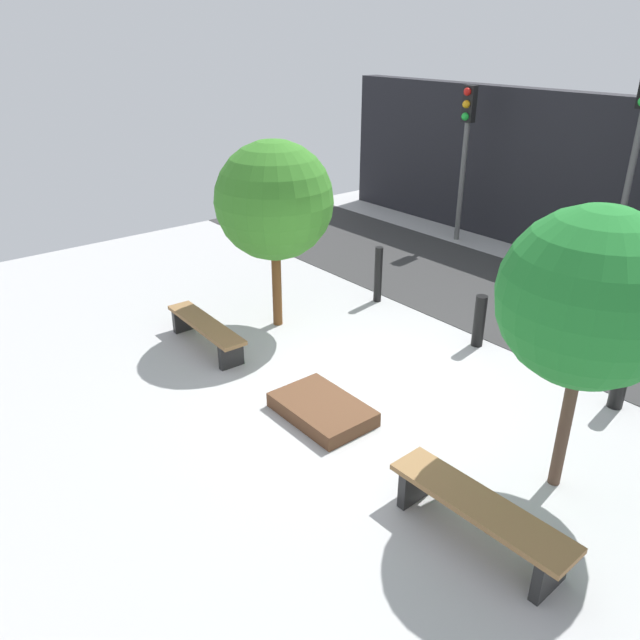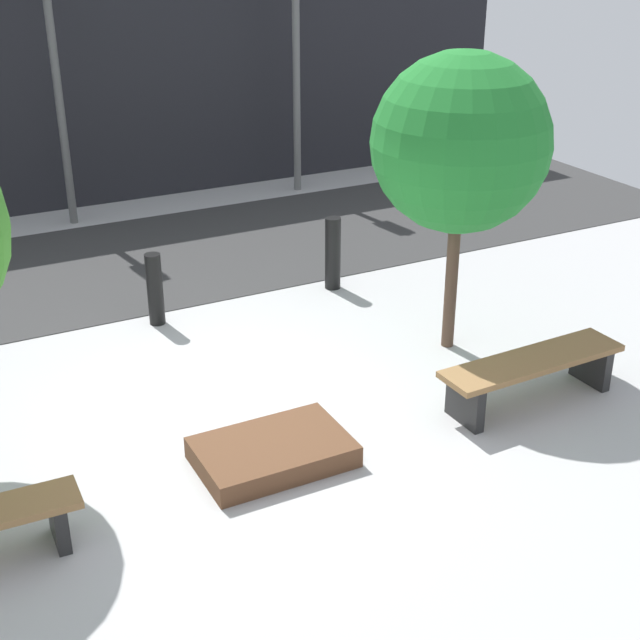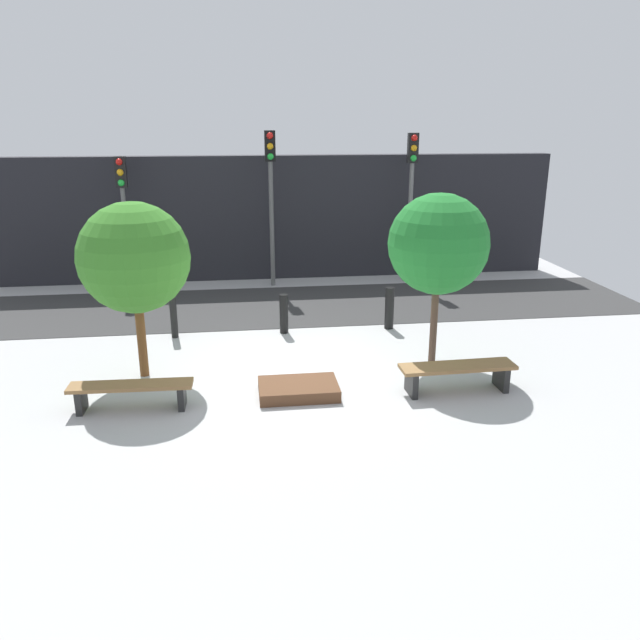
# 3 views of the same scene
# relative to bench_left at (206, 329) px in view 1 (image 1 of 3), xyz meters

# --- Properties ---
(ground_plane) EXTENTS (18.00, 18.00, 0.00)m
(ground_plane) POSITION_rel_bench_left_xyz_m (2.66, 1.02, -0.32)
(ground_plane) COLOR #AEAEAE
(road_strip) EXTENTS (18.00, 3.54, 0.01)m
(road_strip) POSITION_rel_bench_left_xyz_m (2.66, 5.42, -0.31)
(road_strip) COLOR #343434
(road_strip) RESTS_ON ground
(bench_left) EXTENTS (1.93, 0.44, 0.44)m
(bench_left) POSITION_rel_bench_left_xyz_m (0.00, 0.00, 0.00)
(bench_left) COLOR black
(bench_left) RESTS_ON ground
(bench_right) EXTENTS (1.96, 0.53, 0.48)m
(bench_right) POSITION_rel_bench_left_xyz_m (5.32, -0.00, 0.03)
(bench_right) COLOR black
(bench_right) RESTS_ON ground
(planter_bed) EXTENTS (1.31, 0.86, 0.20)m
(planter_bed) POSITION_rel_bench_left_xyz_m (2.66, 0.20, -0.22)
(planter_bed) COLOR brown
(planter_bed) RESTS_ON ground
(tree_behind_left_bench) EXTENTS (1.90, 1.90, 3.10)m
(tree_behind_left_bench) POSITION_rel_bench_left_xyz_m (0.00, 1.39, 1.83)
(tree_behind_left_bench) COLOR brown
(tree_behind_left_bench) RESTS_ON ground
(tree_behind_right_bench) EXTENTS (1.82, 1.82, 3.17)m
(tree_behind_right_bench) POSITION_rel_bench_left_xyz_m (5.32, 1.39, 1.93)
(tree_behind_right_bench) COLOR brown
(tree_behind_right_bench) RESTS_ON ground
(bollard_far_left) EXTENTS (0.15, 0.15, 1.05)m
(bollard_far_left) POSITION_rel_bench_left_xyz_m (0.35, 3.41, 0.20)
(bollard_far_left) COLOR black
(bollard_far_left) RESTS_ON ground
(bollard_left) EXTENTS (0.18, 0.18, 0.85)m
(bollard_left) POSITION_rel_bench_left_xyz_m (2.66, 3.41, 0.11)
(bollard_left) COLOR black
(bollard_left) RESTS_ON ground
(bollard_center) EXTENTS (0.20, 0.20, 0.93)m
(bollard_center) POSITION_rel_bench_left_xyz_m (4.97, 3.41, 0.14)
(bollard_center) COLOR black
(bollard_center) RESTS_ON ground
(traffic_light_west) EXTENTS (0.28, 0.27, 3.49)m
(traffic_light_west) POSITION_rel_bench_left_xyz_m (-1.15, 7.48, 2.10)
(traffic_light_west) COLOR #5A5A5A
(traffic_light_west) RESTS_ON ground
(traffic_light_mid_west) EXTENTS (0.28, 0.27, 4.11)m
(traffic_light_mid_west) POSITION_rel_bench_left_xyz_m (2.66, 7.48, 2.50)
(traffic_light_mid_west) COLOR #565656
(traffic_light_mid_west) RESTS_ON ground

